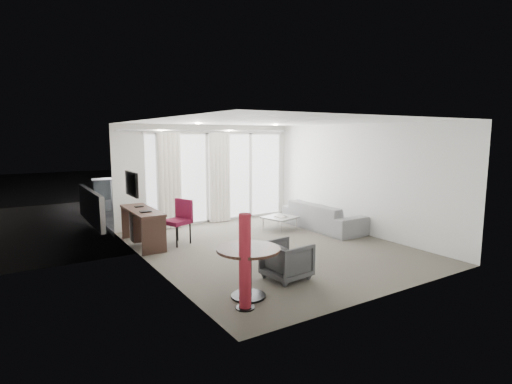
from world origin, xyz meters
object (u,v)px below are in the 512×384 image
red_lamp (245,262)px  round_table (248,273)px  desk_chair (177,222)px  tub_armchair (287,260)px  coffee_table (280,223)px  sofa (323,216)px  desk (143,227)px  rattan_chair_b (240,190)px  rattan_chair_a (227,200)px

red_lamp → round_table: bearing=52.4°
desk_chair → round_table: bearing=-115.1°
desk_chair → tub_armchair: desk_chair is taller
tub_armchair → round_table: bearing=102.5°
desk_chair → round_table: 3.26m
red_lamp → tub_armchair: red_lamp is taller
desk_chair → coffee_table: (2.66, -0.08, -0.32)m
round_table → desk_chair: bearing=87.0°
red_lamp → sofa: 5.00m
desk_chair → coffee_table: desk_chair is taller
coffee_table → desk_chair: bearing=178.3°
desk → round_table: desk is taller
red_lamp → rattan_chair_b: 8.38m
rattan_chair_a → coffee_table: bearing=-75.8°
coffee_table → rattan_chair_b: rattan_chair_b is taller
desk_chair → desk: bearing=131.9°
desk → desk_chair: size_ratio=1.72×
rattan_chair_a → red_lamp: bearing=-103.1°
red_lamp → rattan_chair_a: size_ratio=1.78×
red_lamp → coffee_table: size_ratio=1.83×
rattan_chair_b → coffee_table: bearing=-118.7°
round_table → tub_armchair: size_ratio=1.35×
desk_chair → red_lamp: 3.59m
red_lamp → rattan_chair_b: (4.11, 7.31, -0.20)m
rattan_chair_a → rattan_chair_b: rattan_chair_b is taller
desk → tub_armchair: (1.40, -3.26, -0.08)m
desk_chair → red_lamp: bearing=-118.7°
round_table → rattan_chair_a: (2.78, 5.84, 0.00)m
round_table → tub_armchair: (0.92, 0.31, -0.06)m
round_table → sofa: round_table is taller
desk → rattan_chair_a: size_ratio=2.23×
tub_armchair → rattan_chair_a: 5.84m
desk → rattan_chair_a: desk is taller
desk_chair → sofa: size_ratio=0.42×
red_lamp → tub_armchair: size_ratio=1.92×
red_lamp → sofa: red_lamp is taller
desk → red_lamp: red_lamp is taller
desk_chair → rattan_chair_a: desk_chair is taller
round_table → red_lamp: (-0.24, -0.31, 0.29)m
red_lamp → desk_chair: bearing=83.4°
round_table → rattan_chair_b: 8.00m
desk → round_table: 3.61m
coffee_table → rattan_chair_b: 3.97m
tub_armchair → rattan_chair_b: (2.95, 6.69, 0.15)m
round_table → sofa: 4.62m
tub_armchair → rattan_chair_b: rattan_chair_b is taller
red_lamp → tub_armchair: (1.16, 0.62, -0.35)m
desk_chair → round_table: desk_chair is taller
desk → sofa: bearing=-12.3°
tub_armchair → rattan_chair_b: 7.31m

